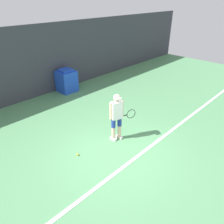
# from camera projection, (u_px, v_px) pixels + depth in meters

# --- Properties ---
(ground_plane) EXTENTS (24.00, 24.00, 0.00)m
(ground_plane) POSITION_uv_depth(u_px,v_px,m) (116.00, 153.00, 6.66)
(ground_plane) COLOR #518C5B
(back_wall) EXTENTS (24.00, 0.10, 3.17)m
(back_wall) POSITION_uv_depth(u_px,v_px,m) (21.00, 65.00, 9.28)
(back_wall) COLOR #383842
(back_wall) RESTS_ON ground_plane
(court_baseline) EXTENTS (21.60, 0.10, 0.01)m
(court_baseline) POSITION_uv_depth(u_px,v_px,m) (131.00, 162.00, 6.30)
(court_baseline) COLOR white
(court_baseline) RESTS_ON ground_plane
(tennis_player) EXTENTS (0.88, 0.41, 1.62)m
(tennis_player) POSITION_uv_depth(u_px,v_px,m) (117.00, 115.00, 6.88)
(tennis_player) COLOR beige
(tennis_player) RESTS_ON ground_plane
(tennis_ball) EXTENTS (0.07, 0.07, 0.07)m
(tennis_ball) POSITION_uv_depth(u_px,v_px,m) (78.00, 155.00, 6.53)
(tennis_ball) COLOR #D1E533
(tennis_ball) RESTS_ON ground_plane
(covered_chair) EXTENTS (0.82, 0.82, 1.12)m
(covered_chair) POSITION_uv_depth(u_px,v_px,m) (67.00, 81.00, 10.63)
(covered_chair) COLOR blue
(covered_chair) RESTS_ON ground_plane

